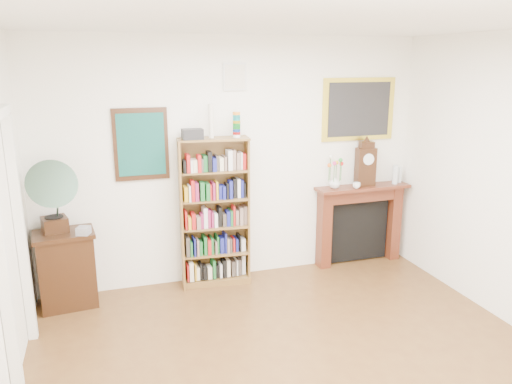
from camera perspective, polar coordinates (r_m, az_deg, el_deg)
room at (r=3.48m, az=8.53°, el=-4.15°), size 4.51×5.01×2.81m
door_casing at (r=4.40m, az=-26.38°, el=-3.44°), size 0.08×1.02×2.17m
teal_poster at (r=5.51m, az=-13.00°, el=5.33°), size 0.58×0.04×0.78m
small_picture at (r=5.63m, az=-2.45°, el=13.04°), size 0.26×0.04×0.30m
gilt_painting at (r=6.24m, az=11.65°, el=9.24°), size 0.95×0.04×0.75m
bookshelf at (r=5.64m, az=-4.75°, el=-1.42°), size 0.81×0.35×1.96m
side_cabinet at (r=5.64m, az=-20.79°, el=-8.24°), size 0.64×0.49×0.81m
fireplace at (r=6.47m, az=11.69°, el=-2.89°), size 1.21×0.30×1.02m
gramophone at (r=5.32m, az=-22.49°, el=-0.06°), size 0.61×0.70×0.79m
cd_stack at (r=5.35m, az=-19.12°, el=-4.20°), size 0.15×0.15×0.08m
mantel_clock at (r=6.28m, az=12.41°, el=3.07°), size 0.24×0.15×0.55m
flower_vase at (r=6.12m, az=8.98°, el=1.09°), size 0.17×0.17×0.15m
teacup at (r=6.17m, az=11.42°, el=0.74°), size 0.12×0.12×0.07m
bottle_left at (r=6.49m, az=15.63°, el=1.93°), size 0.07×0.07×0.24m
bottle_right at (r=6.59m, az=16.08°, el=1.91°), size 0.06×0.06×0.20m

